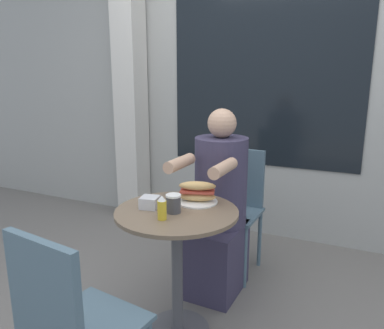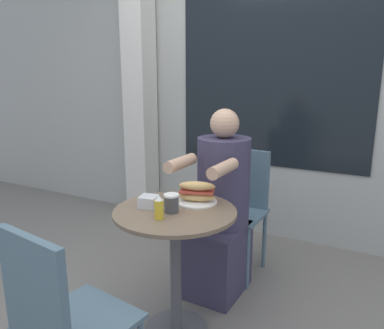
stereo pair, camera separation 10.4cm
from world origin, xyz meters
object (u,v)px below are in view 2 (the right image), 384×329
(diner_chair, at_px, (240,199))
(sandwich_on_plate, at_px, (197,193))
(seated_diner, at_px, (221,215))
(condiment_bottle, at_px, (159,207))
(cafe_table, at_px, (175,245))
(empty_chair_across, at_px, (58,316))
(drink_cup, at_px, (172,203))

(diner_chair, height_order, sandwich_on_plate, diner_chair)
(seated_diner, bearing_deg, condiment_bottle, 87.58)
(cafe_table, distance_m, empty_chair_across, 0.73)
(condiment_bottle, bearing_deg, drink_cup, 85.18)
(seated_diner, xyz_separation_m, condiment_bottle, (-0.05, -0.64, 0.25))
(drink_cup, bearing_deg, seated_diner, 86.06)
(empty_chair_across, distance_m, sandwich_on_plate, 0.92)
(diner_chair, height_order, drink_cup, diner_chair)
(sandwich_on_plate, distance_m, drink_cup, 0.19)
(empty_chair_across, relative_size, sandwich_on_plate, 3.95)
(cafe_table, bearing_deg, seated_diner, 85.48)
(cafe_table, distance_m, condiment_bottle, 0.29)
(diner_chair, bearing_deg, cafe_table, 88.75)
(cafe_table, relative_size, seated_diner, 0.60)
(cafe_table, bearing_deg, drink_cup, -85.20)
(seated_diner, xyz_separation_m, sandwich_on_plate, (0.01, -0.34, 0.24))
(sandwich_on_plate, bearing_deg, condiment_bottle, -100.01)
(diner_chair, distance_m, seated_diner, 0.35)
(seated_diner, relative_size, condiment_bottle, 9.90)
(empty_chair_across, xyz_separation_m, condiment_bottle, (0.07, 0.58, 0.25))
(drink_cup, bearing_deg, diner_chair, 87.37)
(seated_diner, height_order, drink_cup, seated_diner)
(cafe_table, xyz_separation_m, diner_chair, (0.04, 0.85, 0.01))
(drink_cup, bearing_deg, condiment_bottle, -94.82)
(seated_diner, height_order, condiment_bottle, seated_diner)
(empty_chair_across, bearing_deg, drink_cup, 91.11)
(sandwich_on_plate, bearing_deg, diner_chair, 90.24)
(diner_chair, relative_size, seated_diner, 0.73)
(condiment_bottle, bearing_deg, empty_chair_across, -96.86)
(cafe_table, xyz_separation_m, drink_cup, (0.00, -0.03, 0.24))
(diner_chair, relative_size, empty_chair_across, 1.00)
(condiment_bottle, bearing_deg, sandwich_on_plate, 79.99)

